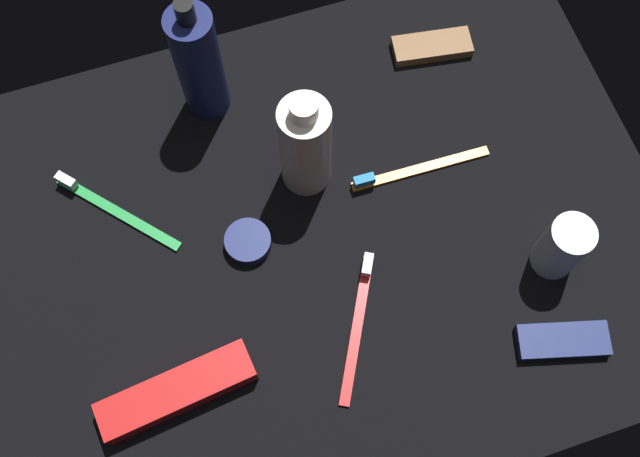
# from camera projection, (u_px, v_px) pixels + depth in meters

# --- Properties ---
(ground_plane) EXTENTS (0.84, 0.64, 0.01)m
(ground_plane) POSITION_uv_depth(u_px,v_px,m) (320.00, 239.00, 0.92)
(ground_plane) COLOR black
(lotion_bottle) EXTENTS (0.06, 0.06, 0.20)m
(lotion_bottle) POSITION_uv_depth(u_px,v_px,m) (199.00, 63.00, 0.90)
(lotion_bottle) COLOR navy
(lotion_bottle) RESTS_ON ground_plane
(bodywash_bottle) EXTENTS (0.06, 0.06, 0.17)m
(bodywash_bottle) POSITION_uv_depth(u_px,v_px,m) (305.00, 145.00, 0.87)
(bodywash_bottle) COLOR silver
(bodywash_bottle) RESTS_ON ground_plane
(deodorant_stick) EXTENTS (0.05, 0.05, 0.09)m
(deodorant_stick) POSITION_uv_depth(u_px,v_px,m) (562.00, 247.00, 0.86)
(deodorant_stick) COLOR silver
(deodorant_stick) RESTS_ON ground_plane
(toothbrush_red) EXTENTS (0.10, 0.16, 0.02)m
(toothbrush_red) POSITION_uv_depth(u_px,v_px,m) (359.00, 318.00, 0.87)
(toothbrush_red) COLOR red
(toothbrush_red) RESTS_ON ground_plane
(toothbrush_orange) EXTENTS (0.18, 0.02, 0.02)m
(toothbrush_orange) POSITION_uv_depth(u_px,v_px,m) (412.00, 170.00, 0.94)
(toothbrush_orange) COLOR orange
(toothbrush_orange) RESTS_ON ground_plane
(toothbrush_green) EXTENTS (0.13, 0.14, 0.02)m
(toothbrush_green) POSITION_uv_depth(u_px,v_px,m) (110.00, 207.00, 0.92)
(toothbrush_green) COLOR green
(toothbrush_green) RESTS_ON ground_plane
(toothpaste_box_red) EXTENTS (0.18, 0.06, 0.03)m
(toothpaste_box_red) POSITION_uv_depth(u_px,v_px,m) (177.00, 392.00, 0.83)
(toothpaste_box_red) COLOR red
(toothpaste_box_red) RESTS_ON ground_plane
(snack_bar_navy) EXTENTS (0.11, 0.07, 0.01)m
(snack_bar_navy) POSITION_uv_depth(u_px,v_px,m) (563.00, 341.00, 0.86)
(snack_bar_navy) COLOR navy
(snack_bar_navy) RESTS_ON ground_plane
(snack_bar_brown) EXTENTS (0.11, 0.06, 0.01)m
(snack_bar_brown) POSITION_uv_depth(u_px,v_px,m) (432.00, 47.00, 1.00)
(snack_bar_brown) COLOR brown
(snack_bar_brown) RESTS_ON ground_plane
(cream_tin_left) EXTENTS (0.06, 0.06, 0.02)m
(cream_tin_left) POSITION_uv_depth(u_px,v_px,m) (248.00, 242.00, 0.90)
(cream_tin_left) COLOR navy
(cream_tin_left) RESTS_ON ground_plane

